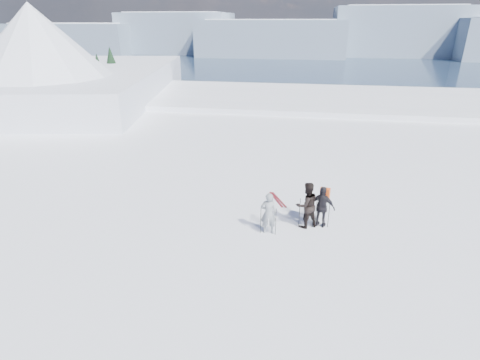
% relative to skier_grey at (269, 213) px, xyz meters
% --- Properties ---
extents(lake_basin, '(820.00, 820.00, 71.62)m').
position_rel_skier_grey_xyz_m(lake_basin, '(1.16, 28.05, -7.38)').
color(lake_basin, white).
rests_on(lake_basin, ground).
extents(far_mountain_range, '(770.00, 110.00, 53.00)m').
position_rel_skier_grey_xyz_m(far_mountain_range, '(30.76, 452.84, -8.08)').
color(far_mountain_range, slate).
rests_on(far_mountain_range, ground).
extents(near_ridge, '(31.37, 35.68, 25.62)m').
position_rel_skier_grey_xyz_m(near_ridge, '(-25.40, 27.39, -4.37)').
color(near_ridge, white).
rests_on(near_ridge, ground).
extents(skier_grey, '(0.68, 0.48, 1.77)m').
position_rel_skier_grey_xyz_m(skier_grey, '(0.00, 0.00, 0.00)').
color(skier_grey, gray).
rests_on(skier_grey, ground).
extents(skier_dark, '(1.21, 1.14, 1.99)m').
position_rel_skier_grey_xyz_m(skier_dark, '(1.49, 0.75, 0.11)').
color(skier_dark, black).
rests_on(skier_dark, ground).
extents(skier_pack, '(1.13, 0.73, 1.79)m').
position_rel_skier_grey_xyz_m(skier_pack, '(2.13, 0.88, 0.01)').
color(skier_pack, black).
rests_on(skier_pack, ground).
extents(backpack, '(0.43, 0.32, 0.54)m').
position_rel_skier_grey_xyz_m(backpack, '(2.20, 1.12, 1.18)').
color(backpack, '#EE5116').
rests_on(backpack, skier_pack).
extents(ski_poles, '(2.74, 0.97, 1.36)m').
position_rel_skier_grey_xyz_m(ski_poles, '(1.25, 0.48, -0.27)').
color(ski_poles, black).
rests_on(ski_poles, ground).
extents(skis_loose, '(0.96, 1.58, 0.03)m').
position_rel_skier_grey_xyz_m(skis_loose, '(0.16, 3.08, -0.87)').
color(skis_loose, black).
rests_on(skis_loose, ground).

